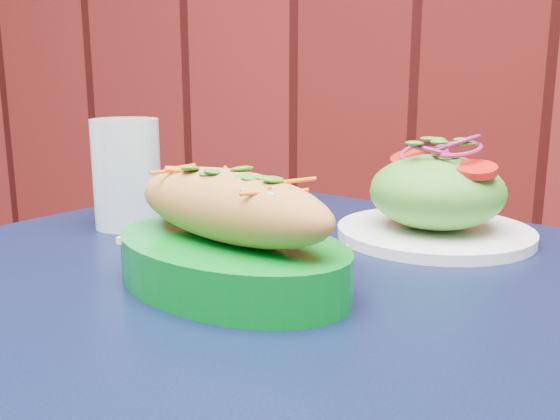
% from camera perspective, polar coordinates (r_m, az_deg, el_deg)
% --- Properties ---
extents(cafe_table, '(1.03, 1.03, 0.75)m').
position_cam_1_polar(cafe_table, '(0.58, -2.17, -15.67)').
color(cafe_table, black).
rests_on(cafe_table, ground).
extents(banh_mi_basket, '(0.28, 0.24, 0.11)m').
position_cam_1_polar(banh_mi_basket, '(0.55, -4.61, -2.47)').
color(banh_mi_basket, '#007419').
rests_on(banh_mi_basket, cafe_table).
extents(salad_plate, '(0.22, 0.22, 0.11)m').
position_cam_1_polar(salad_plate, '(0.72, 14.12, 0.95)').
color(salad_plate, white).
rests_on(salad_plate, cafe_table).
extents(water_glass, '(0.08, 0.08, 0.13)m').
position_cam_1_polar(water_glass, '(0.77, -13.83, 3.26)').
color(water_glass, silver).
rests_on(water_glass, cafe_table).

